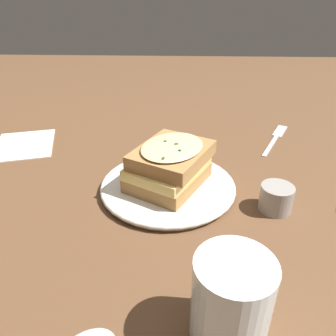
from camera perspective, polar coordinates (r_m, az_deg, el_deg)
ground_plane at (r=0.56m, az=-2.61°, el=-4.85°), size 2.40×2.40×0.00m
dinner_plate at (r=0.57m, az=0.00°, el=-3.15°), size 0.23×0.23×0.01m
sandwich at (r=0.55m, az=0.29°, el=0.56°), size 0.17×0.16×0.08m
water_glass at (r=0.35m, az=10.91°, el=-21.82°), size 0.08×0.08×0.10m
fork at (r=0.81m, az=18.39°, el=5.34°), size 0.17×0.10×0.00m
napkin at (r=0.80m, az=-23.72°, el=3.77°), size 0.18×0.16×0.00m
condiment_pot at (r=0.54m, az=18.30°, el=-5.00°), size 0.05×0.05×0.04m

